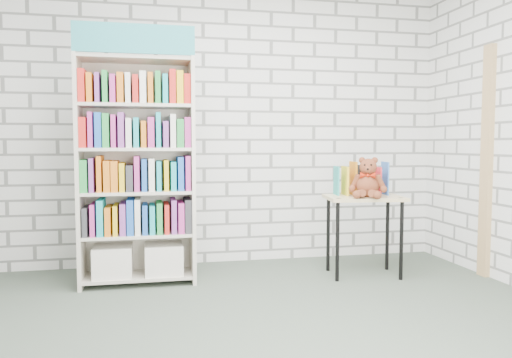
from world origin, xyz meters
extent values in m
plane|color=#414C40|center=(0.00, 0.00, 0.00)|extent=(4.50, 4.50, 0.00)
cube|color=silver|center=(0.00, 2.00, 1.40)|extent=(4.50, 0.02, 2.80)
cube|color=silver|center=(0.00, -2.00, 1.40)|extent=(4.50, 0.02, 2.80)
cube|color=beige|center=(-1.34, 1.35, 0.97)|extent=(0.03, 0.38, 1.95)
cube|color=beige|center=(-0.40, 1.35, 0.97)|extent=(0.03, 0.38, 1.95)
cube|color=beige|center=(-0.87, 1.53, 0.97)|extent=(0.97, 0.02, 1.95)
cube|color=teal|center=(-0.87, 1.17, 2.06)|extent=(0.97, 0.02, 0.24)
cube|color=beige|center=(-0.87, 1.35, 0.06)|extent=(0.91, 0.36, 0.03)
cube|color=beige|center=(-0.87, 1.35, 0.43)|extent=(0.91, 0.36, 0.03)
cube|color=beige|center=(-0.87, 1.35, 0.80)|extent=(0.91, 0.36, 0.03)
cube|color=beige|center=(-0.87, 1.35, 1.17)|extent=(0.91, 0.36, 0.03)
cube|color=beige|center=(-0.87, 1.35, 1.53)|extent=(0.91, 0.36, 0.03)
cube|color=beige|center=(-0.87, 1.35, 1.92)|extent=(0.91, 0.36, 0.03)
cube|color=silver|center=(-1.09, 1.35, 0.21)|extent=(0.32, 0.32, 0.26)
cube|color=silver|center=(-0.66, 1.35, 0.21)|extent=(0.32, 0.32, 0.26)
cube|color=white|center=(-0.87, 1.34, 0.58)|extent=(0.91, 0.32, 0.26)
cube|color=purple|center=(-0.87, 1.34, 0.94)|extent=(0.91, 0.32, 0.26)
cube|color=#333338|center=(-0.87, 1.34, 1.31)|extent=(0.91, 0.32, 0.26)
cube|color=red|center=(-0.87, 1.34, 1.68)|extent=(0.91, 0.32, 0.26)
cube|color=tan|center=(1.15, 1.20, 0.72)|extent=(0.74, 0.56, 0.03)
cylinder|color=black|center=(0.84, 1.06, 0.35)|extent=(0.03, 0.03, 0.70)
cylinder|color=black|center=(0.89, 1.42, 0.35)|extent=(0.03, 0.03, 0.70)
cylinder|color=black|center=(1.41, 0.98, 0.35)|extent=(0.03, 0.03, 0.70)
cylinder|color=black|center=(1.46, 1.35, 0.35)|extent=(0.03, 0.03, 0.70)
cylinder|color=black|center=(0.85, 1.06, 0.73)|extent=(0.05, 0.05, 0.01)
cylinder|color=black|center=(1.41, 0.99, 0.73)|extent=(0.05, 0.05, 0.01)
cube|color=teal|center=(0.94, 1.34, 0.88)|extent=(0.04, 0.21, 0.28)
cube|color=yellow|center=(1.01, 1.33, 0.88)|extent=(0.04, 0.21, 0.28)
cube|color=orange|center=(1.09, 1.32, 0.88)|extent=(0.04, 0.21, 0.28)
cube|color=black|center=(1.17, 1.31, 0.88)|extent=(0.04, 0.21, 0.28)
cube|color=white|center=(1.24, 1.30, 0.88)|extent=(0.04, 0.21, 0.28)
cube|color=#F72B36|center=(1.32, 1.29, 0.88)|extent=(0.04, 0.21, 0.28)
cube|color=#346DC3|center=(1.39, 1.28, 0.88)|extent=(0.04, 0.21, 0.28)
ellipsoid|color=maroon|center=(1.15, 1.12, 0.84)|extent=(0.21, 0.18, 0.21)
sphere|color=maroon|center=(1.15, 1.11, 1.01)|extent=(0.15, 0.15, 0.15)
sphere|color=maroon|center=(1.10, 1.15, 1.07)|extent=(0.06, 0.06, 0.06)
sphere|color=maroon|center=(1.20, 1.10, 1.07)|extent=(0.06, 0.06, 0.06)
sphere|color=maroon|center=(1.12, 1.06, 0.99)|extent=(0.06, 0.06, 0.06)
sphere|color=black|center=(1.09, 1.07, 1.03)|extent=(0.02, 0.02, 0.02)
sphere|color=black|center=(1.14, 1.04, 1.03)|extent=(0.02, 0.02, 0.02)
sphere|color=black|center=(1.11, 1.03, 0.99)|extent=(0.02, 0.02, 0.02)
cylinder|color=maroon|center=(1.04, 1.15, 0.87)|extent=(0.10, 0.12, 0.15)
cylinder|color=maroon|center=(1.23, 1.05, 0.87)|extent=(0.12, 0.08, 0.15)
sphere|color=maroon|center=(1.01, 1.15, 0.81)|extent=(0.06, 0.06, 0.06)
sphere|color=maroon|center=(1.25, 1.02, 0.81)|extent=(0.06, 0.06, 0.06)
cylinder|color=maroon|center=(1.05, 1.05, 0.78)|extent=(0.09, 0.17, 0.09)
cylinder|color=maroon|center=(1.15, 0.99, 0.78)|extent=(0.16, 0.16, 0.09)
sphere|color=maroon|center=(0.99, 1.00, 0.77)|extent=(0.07, 0.07, 0.07)
sphere|color=maroon|center=(1.15, 0.92, 0.77)|extent=(0.07, 0.07, 0.07)
cone|color=#AE200A|center=(1.09, 1.08, 0.93)|extent=(0.08, 0.08, 0.06)
cone|color=#AE200A|center=(1.15, 1.04, 0.93)|extent=(0.08, 0.08, 0.06)
sphere|color=#AE200A|center=(1.12, 1.06, 0.93)|extent=(0.03, 0.03, 0.03)
cube|color=tan|center=(2.23, 0.95, 1.05)|extent=(0.05, 0.12, 2.10)
camera|label=1|loc=(-0.76, -3.04, 1.21)|focal=35.00mm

